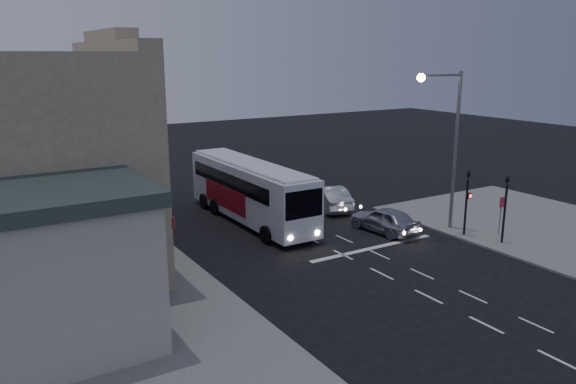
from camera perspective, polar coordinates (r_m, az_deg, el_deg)
ground at (r=27.64m, az=8.13°, el=-7.56°), size 120.00×120.00×0.00m
sidewalk_far at (r=29.61m, az=-22.80°, el=-6.95°), size 12.00×50.00×0.12m
road_markings at (r=30.81m, az=6.05°, el=-5.21°), size 8.00×30.55×0.01m
tour_bus at (r=34.22m, az=-3.85°, el=0.24°), size 2.85×12.02×3.68m
car_suv at (r=32.82m, az=9.81°, el=-2.78°), size 2.20×4.55×1.50m
car_sedan_a at (r=37.26m, az=4.24°, el=-0.55°), size 2.89×5.02×1.57m
car_sedan_b at (r=41.88m, az=-0.98°, el=1.01°), size 3.01×5.28×1.44m
car_sedan_c at (r=45.86m, az=-3.87°, el=2.05°), size 3.24×5.20×1.34m
traffic_signal_main at (r=32.61m, az=17.74°, el=-0.31°), size 0.25×0.35×4.10m
traffic_signal_side at (r=31.95m, az=21.23°, el=-0.88°), size 0.18×0.15×4.10m
regulatory_sign at (r=33.49m, az=20.86°, el=-1.66°), size 0.45×0.12×2.20m
streetlight at (r=32.73m, az=15.99°, el=5.78°), size 3.32×0.44×9.00m
main_building at (r=28.20m, az=-25.67°, el=2.54°), size 10.12×12.00×11.00m
low_building_south at (r=20.50m, az=-23.81°, el=-7.41°), size 7.40×5.40×5.70m
low_building_north at (r=40.32m, az=-26.73°, el=2.89°), size 9.40×9.40×6.50m
street_tree at (r=36.11m, az=-17.78°, el=4.38°), size 4.00×4.00×6.20m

